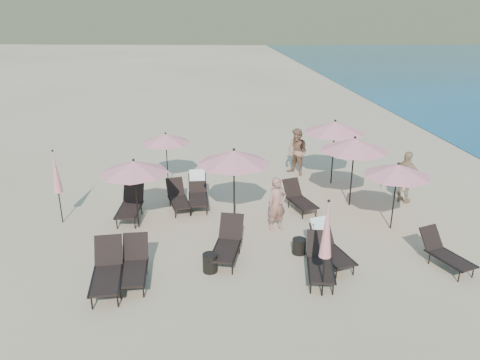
{
  "coord_description": "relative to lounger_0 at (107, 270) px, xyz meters",
  "views": [
    {
      "loc": [
        -2.35,
        -10.44,
        6.31
      ],
      "look_at": [
        -1.03,
        3.5,
        1.1
      ],
      "focal_mm": 35.0,
      "sensor_mm": 36.0,
      "label": 1
    }
  ],
  "objects": [
    {
      "name": "umbrella_open_4",
      "position": [
        7.23,
        6.36,
        1.71
      ],
      "size": [
        2.3,
        2.3,
        2.48
      ],
      "color": "black",
      "rests_on": "ground"
    },
    {
      "name": "lounger_5",
      "position": [
        8.44,
        0.18,
        -0.07
      ],
      "size": [
        1.05,
        1.63,
        0.88
      ],
      "rotation": [
        0.0,
        0.0,
        0.34
      ],
      "color": "black",
      "rests_on": "ground"
    },
    {
      "name": "umbrella_closed_1",
      "position": [
        -2.04,
        3.81,
        1.16
      ],
      "size": [
        0.28,
        0.28,
        2.35
      ],
      "color": "black",
      "rests_on": "ground"
    },
    {
      "name": "lounger_3",
      "position": [
        5.14,
        -0.0,
        -0.04
      ],
      "size": [
        0.91,
        1.72,
        0.94
      ],
      "rotation": [
        0.0,
        0.0,
        -0.18
      ],
      "color": "black",
      "rests_on": "ground"
    },
    {
      "name": "lounger_2",
      "position": [
        2.93,
        1.13,
        -0.02
      ],
      "size": [
        1.06,
        1.82,
        0.98
      ],
      "rotation": [
        0.0,
        0.0,
        -0.26
      ],
      "color": "black",
      "rests_on": "ground"
    },
    {
      "name": "lounger_6",
      "position": [
        0.06,
        3.96,
        -0.01
      ],
      "size": [
        0.79,
        1.77,
        0.99
      ],
      "rotation": [
        0.0,
        0.0,
        -0.08
      ],
      "color": "black",
      "rests_on": "ground"
    },
    {
      "name": "side_table_0",
      "position": [
        2.44,
        0.5,
        -0.24
      ],
      "size": [
        0.38,
        0.38,
        0.49
      ],
      "primitive_type": "cylinder",
      "color": "black",
      "rests_on": "ground"
    },
    {
      "name": "umbrella_closed_0",
      "position": [
        4.99,
        -0.82,
        1.21
      ],
      "size": [
        0.28,
        0.28,
        2.42
      ],
      "color": "black",
      "rests_on": "ground"
    },
    {
      "name": "lounger_8",
      "position": [
        2.19,
        4.77,
        0.02
      ],
      "size": [
        0.64,
        1.69,
        1.05
      ],
      "rotation": [
        0.0,
        0.0,
        0.01
      ],
      "color": "black",
      "rests_on": "ground"
    },
    {
      "name": "lounger_1",
      "position": [
        0.6,
        0.27,
        -0.03
      ],
      "size": [
        0.66,
        1.66,
        0.95
      ],
      "rotation": [
        0.0,
        0.0,
        0.02
      ],
      "color": "black",
      "rests_on": "ground"
    },
    {
      "name": "beachgoer_a",
      "position": [
        4.51,
        2.69,
        0.34
      ],
      "size": [
        0.7,
        0.57,
        1.65
      ],
      "primitive_type": "imported",
      "rotation": [
        0.0,
        0.0,
        0.33
      ],
      "color": "#AA6C5C",
      "rests_on": "ground"
    },
    {
      "name": "beachgoer_b",
      "position": [
        6.13,
        7.5,
        0.45
      ],
      "size": [
        1.11,
        1.14,
        1.85
      ],
      "primitive_type": "imported",
      "rotation": [
        0.0,
        0.0,
        -0.9
      ],
      "color": "#95684D",
      "rests_on": "ground"
    },
    {
      "name": "umbrella_open_0",
      "position": [
        0.36,
        3.24,
        1.45
      ],
      "size": [
        2.03,
        2.03,
        2.19
      ],
      "color": "black",
      "rests_on": "ground"
    },
    {
      "name": "lounger_4",
      "position": [
        5.55,
        0.71,
        0.0
      ],
      "size": [
        0.96,
        1.7,
        1.0
      ],
      "rotation": [
        0.0,
        0.0,
        0.25
      ],
      "color": "black",
      "rests_on": "ground"
    },
    {
      "name": "umbrella_open_2",
      "position": [
        7.97,
        2.43,
        1.38
      ],
      "size": [
        1.96,
        1.96,
        2.11
      ],
      "color": "black",
      "rests_on": "ground"
    },
    {
      "name": "side_table_1",
      "position": [
        4.88,
        1.2,
        -0.26
      ],
      "size": [
        0.38,
        0.38,
        0.43
      ],
      "primitive_type": "cylinder",
      "color": "black",
      "rests_on": "ground"
    },
    {
      "name": "umbrella_open_5",
      "position": [
        7.27,
        4.27,
        1.65
      ],
      "size": [
        2.24,
        2.24,
        2.41
      ],
      "color": "black",
      "rests_on": "ground"
    },
    {
      "name": "lounger_7",
      "position": [
        1.53,
        4.53,
        -0.07
      ],
      "size": [
        0.89,
        1.61,
        0.87
      ],
      "rotation": [
        0.0,
        0.0,
        0.22
      ],
      "color": "black",
      "rests_on": "ground"
    },
    {
      "name": "lounger_0",
      "position": [
        0.0,
        0.0,
        0.0
      ],
      "size": [
        0.8,
        1.82,
        1.02
      ],
      "rotation": [
        0.0,
        0.0,
        0.07
      ],
      "color": "black",
      "rests_on": "ground"
    },
    {
      "name": "ground",
      "position": [
        4.57,
        0.6,
        -0.48
      ],
      "size": [
        800.0,
        800.0,
        0.0
      ],
      "primitive_type": "plane",
      "color": "#D6BA8C",
      "rests_on": "ground"
    },
    {
      "name": "umbrella_open_3",
      "position": [
        1.07,
        6.91,
        1.29
      ],
      "size": [
        1.86,
        1.86,
        2.0
      ],
      "color": "black",
      "rests_on": "ground"
    },
    {
      "name": "lounger_9",
      "position": [
        5.48,
        4.08,
        -0.07
      ],
      "size": [
        1.0,
        1.63,
        0.88
      ],
      "rotation": [
        0.0,
        0.0,
        0.29
      ],
      "color": "black",
      "rests_on": "ground"
    },
    {
      "name": "beachgoer_c",
      "position": [
        9.2,
        4.35,
        0.42
      ],
      "size": [
        1.01,
        1.1,
        1.8
      ],
      "primitive_type": "imported",
      "rotation": [
        0.0,
        0.0,
        2.25
      ],
      "color": "tan",
      "rests_on": "ground"
    },
    {
      "name": "umbrella_open_1",
      "position": [
        3.29,
        3.34,
        1.64
      ],
      "size": [
        2.22,
        2.22,
        2.39
      ],
      "color": "black",
      "rests_on": "ground"
    }
  ]
}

